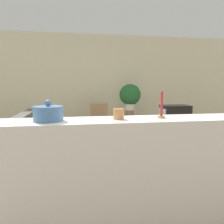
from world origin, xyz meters
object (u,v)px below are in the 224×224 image
at_px(couch, 45,144).
at_px(decorative_bowl, 48,113).
at_px(wooden_chair, 100,122).
at_px(potted_plant, 130,96).
at_px(television, 175,119).

bearing_deg(couch, decorative_bowl, -80.98).
bearing_deg(decorative_bowl, wooden_chair, 75.65).
bearing_deg(potted_plant, television, -59.48).
xyz_separation_m(couch, television, (2.54, -0.04, 0.41)).
xyz_separation_m(television, potted_plant, (-0.65, 1.10, 0.43)).
xyz_separation_m(wooden_chair, potted_plant, (0.76, 0.18, 0.61)).
height_order(television, wooden_chair, television).
distance_m(couch, potted_plant, 2.32).
relative_size(couch, potted_plant, 2.64).
bearing_deg(decorative_bowl, potted_plant, 64.43).
relative_size(couch, wooden_chair, 1.73).
xyz_separation_m(potted_plant, decorative_bowl, (-1.55, -3.23, 0.01)).
bearing_deg(television, couch, 179.12).
distance_m(wooden_chair, decorative_bowl, 3.21).
distance_m(potted_plant, decorative_bowl, 3.58).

